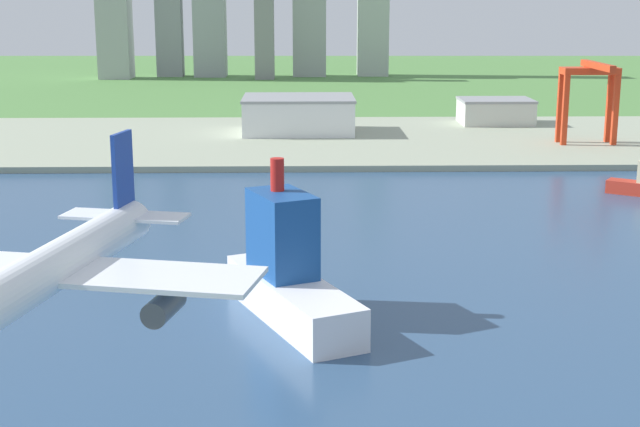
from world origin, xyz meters
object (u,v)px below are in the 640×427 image
Objects in this scene: airplane_landing at (45,273)px; port_crane_red at (590,85)px; ferry_boat at (288,274)px; warehouse_annex at (495,111)px; warehouse_main at (299,114)px.

airplane_landing is 331.54m from port_crane_red.
warehouse_annex is at bearing 69.98° from ferry_boat.
ferry_boat is 287.08m from warehouse_annex.
port_crane_red is at bearing 58.96° from ferry_boat.
port_crane_red is (145.52, 297.72, -10.32)m from airplane_landing.
airplane_landing is 98.88m from ferry_boat.
airplane_landing is at bearing -94.05° from warehouse_main.
airplane_landing reaches higher than ferry_boat.
ferry_boat is (21.79, 92.12, -28.57)m from airplane_landing.
warehouse_main is at bearing 85.95° from airplane_landing.
port_crane_red is 1.08× the size of warehouse_annex.
port_crane_red reaches higher than warehouse_annex.
ferry_boat reaches higher than warehouse_annex.
warehouse_main is (-121.82, 37.11, -16.78)m from port_crane_red.
ferry_boat is at bearing -110.02° from warehouse_annex.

